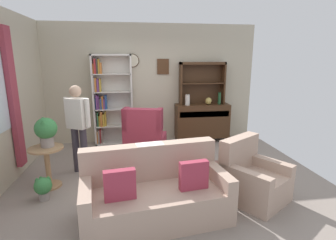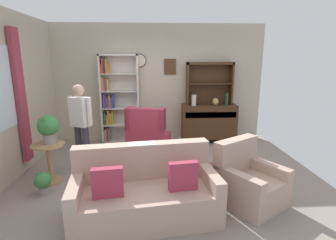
% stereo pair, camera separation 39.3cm
% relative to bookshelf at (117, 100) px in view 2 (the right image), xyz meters
% --- Properties ---
extents(ground_plane, '(5.40, 4.60, 0.02)m').
position_rel_bookshelf_xyz_m(ground_plane, '(1.03, -1.94, -1.05)').
color(ground_plane, gray).
extents(wall_back, '(5.00, 0.09, 2.80)m').
position_rel_bookshelf_xyz_m(wall_back, '(1.02, 0.18, 0.36)').
color(wall_back, '#BCB299').
rests_on(wall_back, ground_plane).
extents(wall_left, '(0.16, 4.20, 2.80)m').
position_rel_bookshelf_xyz_m(wall_left, '(-1.49, -1.97, 0.36)').
color(wall_left, '#BCB299').
rests_on(wall_left, ground_plane).
extents(area_rug, '(2.59, 1.65, 0.01)m').
position_rel_bookshelf_xyz_m(area_rug, '(1.23, -2.24, -1.04)').
color(area_rug, brown).
rests_on(area_rug, ground_plane).
extents(bookshelf, '(0.90, 0.30, 2.10)m').
position_rel_bookshelf_xyz_m(bookshelf, '(0.00, 0.00, 0.00)').
color(bookshelf, silver).
rests_on(bookshelf, ground_plane).
extents(sideboard, '(1.30, 0.45, 0.92)m').
position_rel_bookshelf_xyz_m(sideboard, '(2.21, -0.09, -0.53)').
color(sideboard, '#422816').
rests_on(sideboard, ground_plane).
extents(sideboard_hutch, '(1.10, 0.26, 1.00)m').
position_rel_bookshelf_xyz_m(sideboard_hutch, '(2.21, 0.02, 0.52)').
color(sideboard_hutch, '#422816').
rests_on(sideboard_hutch, sideboard).
extents(vase_tall, '(0.11, 0.11, 0.25)m').
position_rel_bookshelf_xyz_m(vase_tall, '(1.82, -0.17, 0.00)').
color(vase_tall, beige).
rests_on(vase_tall, sideboard).
extents(vase_round, '(0.15, 0.15, 0.17)m').
position_rel_bookshelf_xyz_m(vase_round, '(2.34, -0.15, -0.04)').
color(vase_round, tan).
rests_on(vase_round, sideboard).
extents(bottle_wine, '(0.07, 0.07, 0.29)m').
position_rel_bookshelf_xyz_m(bottle_wine, '(2.60, -0.17, 0.02)').
color(bottle_wine, '#194223').
rests_on(bottle_wine, sideboard).
extents(couch_floral, '(1.90, 1.09, 0.90)m').
position_rel_bookshelf_xyz_m(couch_floral, '(0.76, -3.13, -0.73)').
color(couch_floral, tan).
rests_on(couch_floral, ground_plane).
extents(armchair_floral, '(1.05, 1.06, 0.88)m').
position_rel_bookshelf_xyz_m(armchair_floral, '(2.20, -2.88, -0.75)').
color(armchair_floral, tan).
rests_on(armchair_floral, ground_plane).
extents(wingback_chair, '(0.96, 0.98, 1.05)m').
position_rel_bookshelf_xyz_m(wingback_chair, '(0.76, -0.96, -0.66)').
color(wingback_chair, '#A33347').
rests_on(wingback_chair, ground_plane).
extents(plant_stand, '(0.52, 0.52, 0.66)m').
position_rel_bookshelf_xyz_m(plant_stand, '(-0.84, -2.07, -0.64)').
color(plant_stand, '#A87F56').
rests_on(plant_stand, ground_plane).
extents(potted_plant_large, '(0.33, 0.33, 0.46)m').
position_rel_bookshelf_xyz_m(potted_plant_large, '(-0.82, -2.03, -0.12)').
color(potted_plant_large, gray).
rests_on(potted_plant_large, plant_stand).
extents(potted_plant_small, '(0.25, 0.25, 0.34)m').
position_rel_bookshelf_xyz_m(potted_plant_small, '(-0.80, -2.48, -0.84)').
color(potted_plant_small, gray).
rests_on(potted_plant_small, ground_plane).
extents(person_reading, '(0.49, 0.34, 1.56)m').
position_rel_bookshelf_xyz_m(person_reading, '(-0.43, -1.57, -0.14)').
color(person_reading, '#38333D').
rests_on(person_reading, ground_plane).
extents(coffee_table, '(0.80, 0.50, 0.42)m').
position_rel_bookshelf_xyz_m(coffee_table, '(0.96, -2.16, -0.69)').
color(coffee_table, '#422816').
rests_on(coffee_table, ground_plane).
extents(book_stack, '(0.20, 0.12, 0.06)m').
position_rel_bookshelf_xyz_m(book_stack, '(1.05, -2.20, -0.60)').
color(book_stack, '#337247').
rests_on(book_stack, coffee_table).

